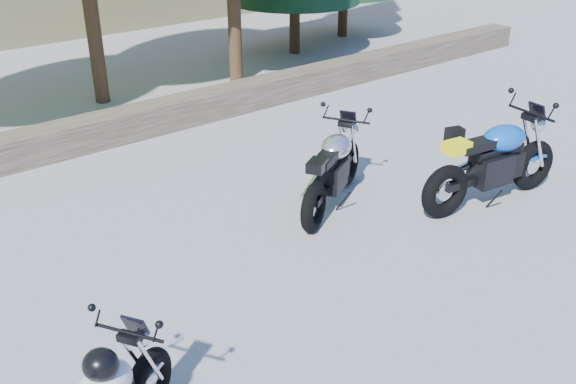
% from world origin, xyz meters
% --- Properties ---
extents(ground, '(90.00, 90.00, 0.00)m').
position_xyz_m(ground, '(0.00, 0.00, 0.00)').
color(ground, gray).
rests_on(ground, ground).
extents(stone_wall, '(22.00, 0.55, 0.50)m').
position_xyz_m(stone_wall, '(0.00, 5.50, 0.25)').
color(stone_wall, '#43392C').
rests_on(stone_wall, ground).
extents(silver_bike, '(1.93, 1.18, 1.06)m').
position_xyz_m(silver_bike, '(1.36, 1.49, 0.52)').
color(silver_bike, black).
rests_on(silver_bike, ground).
extents(blue_bike, '(2.39, 0.75, 1.20)m').
position_xyz_m(blue_bike, '(3.11, 0.21, 0.58)').
color(blue_bike, black).
rests_on(blue_bike, ground).
extents(backpack, '(0.32, 0.30, 0.37)m').
position_xyz_m(backpack, '(4.23, 1.69, 0.18)').
color(backpack, black).
rests_on(backpack, ground).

